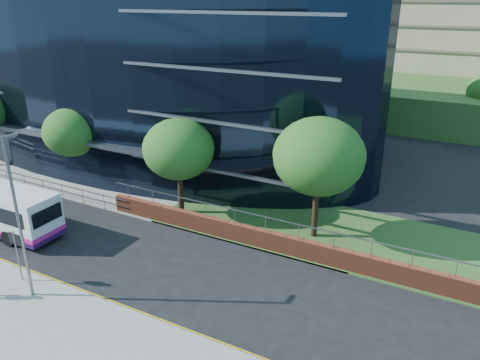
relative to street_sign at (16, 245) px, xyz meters
The scene contains 10 objects.
far_forecourt 16.53m from the street_sign, 129.83° to the left, with size 50.00×8.00×0.10m, color gray.
grass_verge 23.30m from the street_sign, 32.84° to the left, with size 36.00×8.00×0.12m, color #2D511E.
glass_office 24.70m from the street_sign, 110.75° to the left, with size 44.00×23.10×16.00m.
retaining_wall 17.93m from the street_sign, 29.83° to the left, with size 34.00×0.40×2.11m.
guard_railings 15.22m from the street_sign, 145.51° to the left, with size 24.00×0.05×1.10m.
street_sign is the anchor object (origin of this frame).
tree_far_b 13.54m from the street_sign, 124.08° to the left, with size 4.29×4.29×6.05m.
tree_far_c 11.14m from the street_sign, 76.71° to the left, with size 4.62×4.62×6.51m.
tree_far_d 16.61m from the street_sign, 45.22° to the left, with size 5.28×5.28×7.44m.
streetlight_east 2.80m from the street_sign, 21.36° to the right, with size 0.15×0.77×8.00m.
Camera 1 is at (23.90, -14.28, 13.71)m, focal length 35.00 mm.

